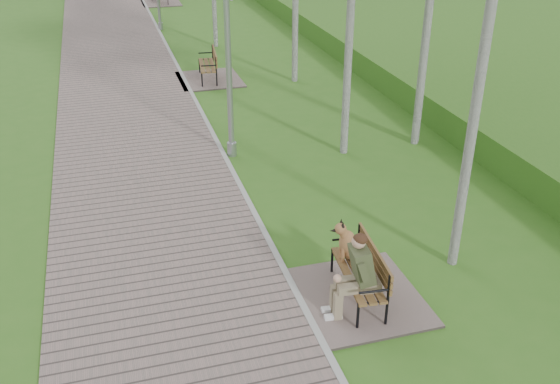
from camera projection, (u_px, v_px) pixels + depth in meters
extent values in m
plane|color=#376A1E|center=(313.00, 326.00, 8.42)|extent=(120.00, 120.00, 0.00)
cube|color=#72635C|center=(107.00, 14.00, 26.27)|extent=(3.50, 67.00, 0.04)
cube|color=#999993|center=(149.00, 12.00, 26.71)|extent=(0.10, 67.00, 0.05)
cube|color=#407223|center=(418.00, 4.00, 28.45)|extent=(14.00, 70.00, 1.60)
cube|color=#72635C|center=(359.00, 297.00, 8.97)|extent=(1.70, 1.89, 0.04)
cube|color=brown|center=(358.00, 274.00, 8.77)|extent=(0.56, 1.45, 0.04)
cube|color=brown|center=(374.00, 257.00, 8.69)|extent=(0.18, 1.41, 0.31)
cube|color=#72635C|center=(210.00, 79.00, 18.19)|extent=(1.77, 1.96, 0.04)
cube|color=brown|center=(207.00, 65.00, 17.99)|extent=(0.61, 1.51, 0.04)
cube|color=brown|center=(215.00, 56.00, 17.90)|extent=(0.21, 1.47, 0.32)
cube|color=#72635C|center=(161.00, 3.00, 28.49)|extent=(1.71, 1.90, 0.04)
cylinder|color=#94969B|center=(232.00, 149.00, 13.36)|extent=(0.20, 0.20, 0.30)
cylinder|color=#94969B|center=(228.00, 39.00, 12.27)|extent=(0.12, 0.12, 5.04)
cylinder|color=#94969B|center=(161.00, 26.00, 23.83)|extent=(0.18, 0.18, 0.27)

